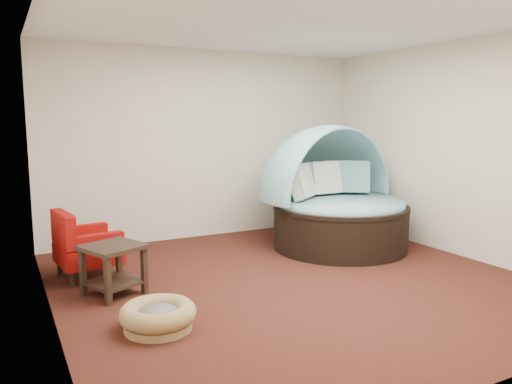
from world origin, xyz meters
name	(u,v)px	position (x,y,z in m)	size (l,w,h in m)	color
floor	(294,281)	(0.00, 0.00, 0.00)	(5.00, 5.00, 0.00)	#441B13
wall_back	(208,145)	(0.00, 2.50, 1.40)	(5.00, 5.00, 0.00)	beige
wall_front	(503,181)	(0.00, -2.50, 1.40)	(5.00, 5.00, 0.00)	beige
wall_left	(45,166)	(-2.50, 0.00, 1.40)	(5.00, 5.00, 0.00)	beige
wall_right	(458,149)	(2.50, 0.00, 1.40)	(5.00, 5.00, 0.00)	beige
ceiling	(297,21)	(0.00, 0.00, 2.80)	(5.00, 5.00, 0.00)	white
canopy_daybed	(335,191)	(1.31, 1.04, 0.80)	(2.21, 2.15, 1.71)	black
pet_basket	(158,316)	(-1.72, -0.57, 0.12)	(0.72, 0.72, 0.23)	olive
red_armchair	(84,246)	(-2.05, 1.22, 0.36)	(0.74, 0.74, 0.78)	black
side_table	(113,262)	(-1.87, 0.48, 0.34)	(0.71, 0.71, 0.52)	black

